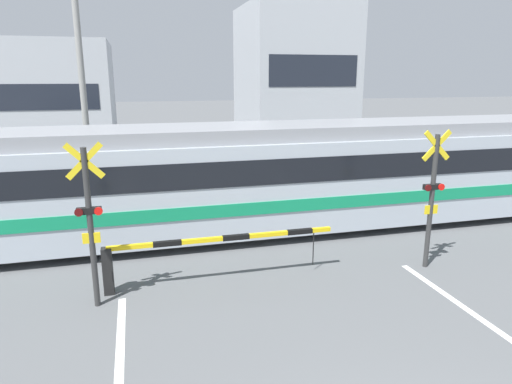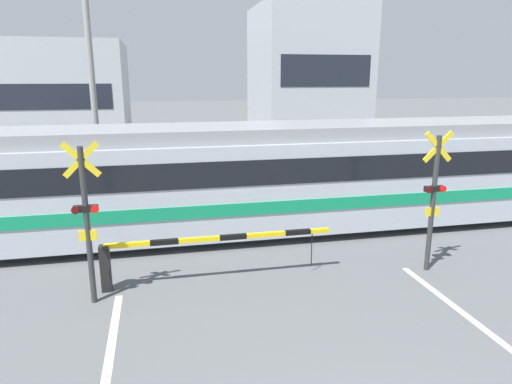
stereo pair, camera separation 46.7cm
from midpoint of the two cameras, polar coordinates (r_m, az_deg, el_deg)
The scene contains 11 objects.
rail_track_near at distance 12.28m, azimuth -2.29°, elevation -5.96°, with size 50.00×0.10×0.08m.
rail_track_far at distance 13.61m, azimuth -3.61°, elevation -3.93°, with size 50.00×0.10×0.08m.
commuter_train at distance 13.09m, azimuth 5.92°, elevation 2.43°, with size 21.28×2.72×3.01m.
crossing_barrier_near at distance 9.68m, azimuth -10.67°, elevation -7.28°, with size 4.90×0.20×1.02m.
crossing_barrier_far at distance 15.77m, azimuth 1.78°, elevation 1.40°, with size 4.90×0.20×1.02m.
crossing_signal_left at distance 8.99m, azimuth -21.47°, elevation -3.17°, with size 0.68×0.15×3.17m.
crossing_signal_right at distance 10.81m, azimuth 20.01°, elevation -0.21°, with size 0.68×0.15×3.17m.
pedestrian at distance 17.57m, azimuth -11.27°, elevation 3.34°, with size 0.38×0.23×1.78m.
building_left_of_street at distance 27.30m, azimuth -24.63°, elevation 10.38°, with size 6.32×6.52×6.05m.
building_right_of_street at distance 28.45m, azimuth 4.21°, elevation 13.97°, with size 5.99×6.52×8.29m.
utility_pole_streetside at distance 17.34m, azimuth -21.56°, elevation 11.78°, with size 0.22×0.22×7.64m.
Camera 1 is at (-2.71, -2.52, 4.29)m, focal length 32.00 mm.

